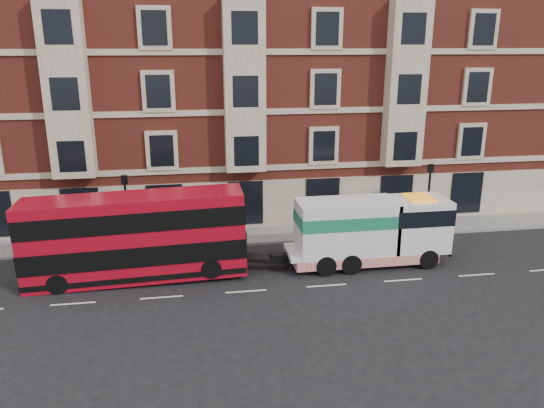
# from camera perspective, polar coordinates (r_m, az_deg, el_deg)

# --- Properties ---
(ground) EXTENTS (120.00, 120.00, 0.00)m
(ground) POSITION_cam_1_polar(r_m,az_deg,el_deg) (25.93, -2.82, -9.37)
(ground) COLOR black
(ground) RESTS_ON ground
(sidewalk) EXTENTS (90.00, 3.00, 0.15)m
(sidewalk) POSITION_cam_1_polar(r_m,az_deg,el_deg) (32.77, -4.29, -3.50)
(sidewalk) COLOR slate
(sidewalk) RESTS_ON ground
(victorian_terrace) EXTENTS (45.00, 12.00, 20.40)m
(victorian_terrace) POSITION_cam_1_polar(r_m,az_deg,el_deg) (38.27, -4.87, 14.73)
(victorian_terrace) COLOR maroon
(victorian_terrace) RESTS_ON ground
(lamp_post_west) EXTENTS (0.35, 0.15, 4.35)m
(lamp_post_west) POSITION_cam_1_polar(r_m,az_deg,el_deg) (30.82, -15.36, -0.30)
(lamp_post_west) COLOR black
(lamp_post_west) RESTS_ON sidewalk
(lamp_post_east) EXTENTS (0.35, 0.15, 4.35)m
(lamp_post_east) POSITION_cam_1_polar(r_m,az_deg,el_deg) (33.85, 16.49, 1.13)
(lamp_post_east) COLOR black
(lamp_post_east) RESTS_ON sidewalk
(double_decker_bus) EXTENTS (10.81, 2.48, 4.37)m
(double_decker_bus) POSITION_cam_1_polar(r_m,az_deg,el_deg) (27.17, -14.49, -3.35)
(double_decker_bus) COLOR #A6091A
(double_decker_bus) RESTS_ON ground
(tow_truck) EXTENTS (8.65, 2.56, 3.61)m
(tow_truck) POSITION_cam_1_polar(r_m,az_deg,el_deg) (28.70, 10.28, -2.84)
(tow_truck) COLOR silver
(tow_truck) RESTS_ON ground
(pedestrian) EXTENTS (0.72, 0.54, 1.77)m
(pedestrian) POSITION_cam_1_polar(r_m,az_deg,el_deg) (31.68, -17.39, -3.14)
(pedestrian) COLOR black
(pedestrian) RESTS_ON sidewalk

